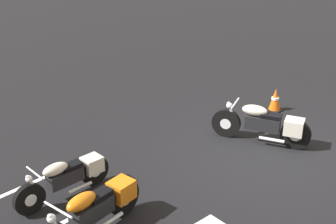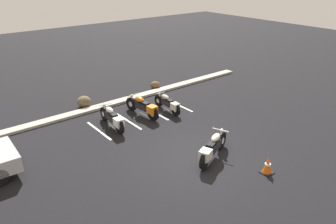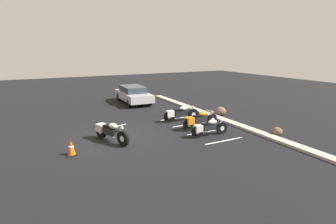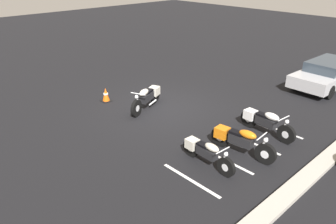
% 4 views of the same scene
% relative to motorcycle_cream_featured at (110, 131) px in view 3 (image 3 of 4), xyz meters
% --- Properties ---
extents(ground, '(60.00, 60.00, 0.00)m').
position_rel_motorcycle_cream_featured_xyz_m(ground, '(-0.39, 0.42, -0.48)').
color(ground, black).
extents(motorcycle_cream_featured, '(2.16, 1.06, 0.90)m').
position_rel_motorcycle_cream_featured_xyz_m(motorcycle_cream_featured, '(0.00, 0.00, 0.00)').
color(motorcycle_cream_featured, black).
rests_on(motorcycle_cream_featured, ground).
extents(parked_bike_0, '(0.62, 2.20, 0.86)m').
position_rel_motorcycle_cream_featured_xyz_m(parked_bike_0, '(-1.53, 4.50, -0.02)').
color(parked_bike_0, black).
rests_on(parked_bike_0, ground).
extents(parked_bike_1, '(0.64, 2.25, 0.88)m').
position_rel_motorcycle_cream_featured_xyz_m(parked_bike_1, '(0.21, 4.67, -0.01)').
color(parked_bike_1, black).
rests_on(parked_bike_1, ground).
extents(parked_bike_2, '(0.56, 1.99, 0.78)m').
position_rel_motorcycle_cream_featured_xyz_m(parked_bike_2, '(1.44, 4.36, -0.06)').
color(parked_bike_2, black).
rests_on(parked_bike_2, ground).
extents(car_silver, '(4.35, 1.92, 1.29)m').
position_rel_motorcycle_cream_featured_xyz_m(car_silver, '(-7.86, 3.98, 0.20)').
color(car_silver, black).
rests_on(car_silver, ground).
extents(concrete_curb, '(18.00, 0.50, 0.12)m').
position_rel_motorcycle_cream_featured_xyz_m(concrete_curb, '(-0.39, 6.81, -0.42)').
color(concrete_curb, '#A8A399').
rests_on(concrete_curb, ground).
extents(landscape_rock_0, '(0.76, 0.75, 0.41)m').
position_rel_motorcycle_cream_featured_xyz_m(landscape_rock_0, '(2.89, 7.36, -0.27)').
color(landscape_rock_0, brown).
rests_on(landscape_rock_0, ground).
extents(landscape_rock_1, '(0.80, 0.80, 0.56)m').
position_rel_motorcycle_cream_featured_xyz_m(landscape_rock_1, '(-1.49, 7.42, -0.20)').
color(landscape_rock_1, brown).
rests_on(landscape_rock_1, ground).
extents(traffic_cone, '(0.40, 0.40, 0.61)m').
position_rel_motorcycle_cream_featured_xyz_m(traffic_cone, '(0.85, -1.77, -0.19)').
color(traffic_cone, black).
rests_on(traffic_cone, ground).
extents(stall_line_0, '(0.10, 2.10, 0.00)m').
position_rel_motorcycle_cream_featured_xyz_m(stall_line_0, '(-2.17, 4.62, -0.47)').
color(stall_line_0, white).
rests_on(stall_line_0, ground).
extents(stall_line_1, '(0.10, 2.10, 0.00)m').
position_rel_motorcycle_cream_featured_xyz_m(stall_line_1, '(-0.67, 4.62, -0.47)').
color(stall_line_1, white).
rests_on(stall_line_1, ground).
extents(stall_line_2, '(0.10, 2.10, 0.00)m').
position_rel_motorcycle_cream_featured_xyz_m(stall_line_2, '(0.83, 4.62, -0.47)').
color(stall_line_2, white).
rests_on(stall_line_2, ground).
extents(stall_line_3, '(0.10, 2.10, 0.00)m').
position_rel_motorcycle_cream_featured_xyz_m(stall_line_3, '(2.33, 4.62, -0.47)').
color(stall_line_3, white).
rests_on(stall_line_3, ground).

